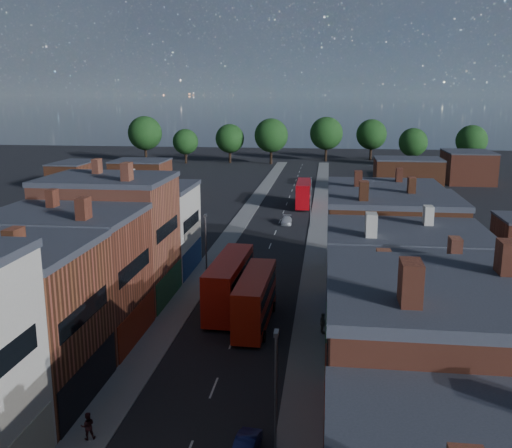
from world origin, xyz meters
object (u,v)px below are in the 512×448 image
(bus_0, at_px, (229,283))
(ped_3, at_px, (323,323))
(bus_1, at_px, (255,298))
(car_2, at_px, (240,258))
(car_1, at_px, (245,448))
(bus_2, at_px, (304,193))
(ped_1, at_px, (88,426))
(car_3, at_px, (286,221))

(bus_0, bearing_deg, ped_3, -26.44)
(bus_1, relative_size, car_2, 2.31)
(car_2, height_order, ped_3, ped_3)
(car_2, xyz_separation_m, ped_3, (10.60, -21.00, 0.41))
(bus_0, distance_m, bus_1, 4.62)
(ped_3, bearing_deg, car_1, 146.48)
(bus_1, bearing_deg, bus_2, 89.52)
(bus_1, bearing_deg, ped_3, -12.25)
(car_2, height_order, ped_1, ped_1)
(car_2, bearing_deg, bus_0, -86.71)
(car_1, distance_m, car_3, 61.95)
(car_3, xyz_separation_m, ped_1, (-7.60, -61.47, 0.39))
(car_1, bearing_deg, car_2, 105.70)
(bus_2, relative_size, car_3, 2.67)
(bus_0, xyz_separation_m, car_1, (4.92, -23.09, -2.20))
(bus_0, height_order, car_1, bus_0)
(car_1, bearing_deg, bus_0, 108.51)
(bus_2, xyz_separation_m, ped_1, (-9.66, -76.98, -1.59))
(car_1, distance_m, car_2, 39.61)
(car_1, bearing_deg, ped_3, 83.24)
(car_3, bearing_deg, car_1, -89.69)
(ped_1, bearing_deg, car_1, 153.54)
(ped_3, bearing_deg, bus_1, 56.16)
(car_2, relative_size, ped_3, 2.51)
(ped_1, height_order, ped_3, ped_3)
(car_3, relative_size, ped_3, 2.17)
(car_1, relative_size, car_2, 0.75)
(bus_1, relative_size, bus_2, 1.00)
(ped_3, bearing_deg, car_3, -11.94)
(bus_2, xyz_separation_m, ped_3, (4.36, -59.33, -1.50))
(bus_0, xyz_separation_m, ped_1, (-4.84, -22.65, -1.80))
(car_1, bearing_deg, bus_2, 96.56)
(bus_0, height_order, ped_3, bus_0)
(bus_1, distance_m, car_3, 42.37)
(car_2, bearing_deg, ped_3, -65.01)
(bus_2, distance_m, ped_3, 59.50)
(car_2, bearing_deg, car_1, -82.59)
(ped_1, bearing_deg, car_2, -118.90)
(bus_1, height_order, ped_1, bus_1)
(car_1, relative_size, ped_1, 2.06)
(bus_2, bearing_deg, bus_1, -92.29)
(bus_1, height_order, car_2, bus_1)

